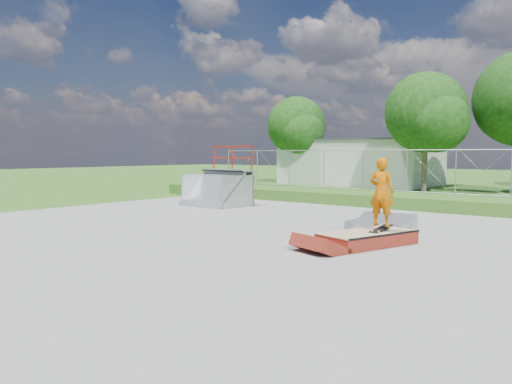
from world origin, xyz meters
The scene contains 13 objects.
ground centered at (0.00, 0.00, 0.00)m, with size 120.00×120.00×0.00m, color #305D1A.
concrete_pad centered at (0.00, 0.00, 0.02)m, with size 20.00×16.00×0.04m, color gray.
grass_berm centered at (0.00, 9.50, 0.25)m, with size 24.00×3.00×0.50m, color #305D1A.
grind_box centered at (3.02, 0.76, 0.17)m, with size 1.74×2.52×0.34m.
quarter_pipe centered at (-5.76, 4.92, 1.22)m, with size 2.45×2.07×2.45m, color #ACAEB4, non-canonical shape.
flat_bank_ramp centered at (2.49, 2.64, 0.23)m, with size 1.49×1.59×0.46m, color #ACAEB4, non-canonical shape.
skateboard centered at (3.22, 1.05, 0.39)m, with size 0.22×0.80×0.02m, color black.
skater centered at (3.22, 1.05, 1.18)m, with size 0.58×0.38×1.60m, color #C05903.
concrete_stairs centered at (-8.50, 8.70, 0.40)m, with size 1.50×1.60×0.80m, color gray, non-canonical shape.
chain_link_fence centered at (0.00, 10.50, 1.40)m, with size 20.00×0.06×1.80m, color #91959A, non-canonical shape.
utility_building_flat centered at (-8.00, 22.00, 1.50)m, with size 10.00×6.00×3.00m, color beige.
tree_left_near centered at (-1.75, 17.83, 4.24)m, with size 4.76×4.48×6.65m.
tree_left_far centered at (-11.77, 19.85, 3.94)m, with size 4.42×4.16×6.18m.
Camera 1 is at (8.13, -9.73, 2.15)m, focal length 35.00 mm.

